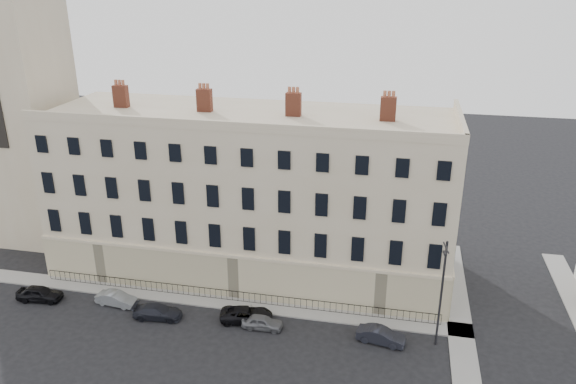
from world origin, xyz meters
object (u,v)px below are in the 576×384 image
car_b (116,299)px  car_c (158,312)px  car_f (381,336)px  streetlamp (442,290)px  car_a (40,294)px  car_e (262,322)px  car_d (246,315)px

car_b → car_c: bearing=-99.6°
car_b → car_f: bearing=-86.7°
streetlamp → car_c: bearing=173.7°
car_a → streetlamp: (33.35, 0.55, 4.22)m
car_e → streetlamp: size_ratio=0.37×
car_a → car_d: (18.36, 0.70, -0.07)m
car_c → car_d: (7.27, 1.09, 0.01)m
car_d → car_e: bearing=-125.3°
car_f → car_d: bearing=96.2°
car_b → streetlamp: (26.52, -0.17, 4.30)m
car_b → car_e: car_b is taller
car_a → car_d: car_a is taller
car_d → streetlamp: 15.59m
car_b → car_d: bearing=-85.1°
car_f → car_b: bearing=97.8°
streetlamp → car_f: bearing=177.9°
car_c → car_f: size_ratio=1.09×
car_a → car_b: car_a is taller
car_f → car_e: bearing=100.0°
car_e → streetlamp: streetlamp is taller
car_c → streetlamp: streetlamp is taller
car_d → car_f: 10.89m
car_c → car_f: (18.14, 0.46, 0.03)m
car_a → car_d: bearing=-93.7°
car_b → car_c: size_ratio=0.88×
car_a → car_e: size_ratio=1.18×
car_b → streetlamp: size_ratio=0.40×
car_a → streetlamp: 33.62m
car_e → car_a: bearing=88.7°
car_a → car_e: bearing=-96.0°
car_d → car_f: bearing=-103.3°
car_e → car_f: bearing=-90.7°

